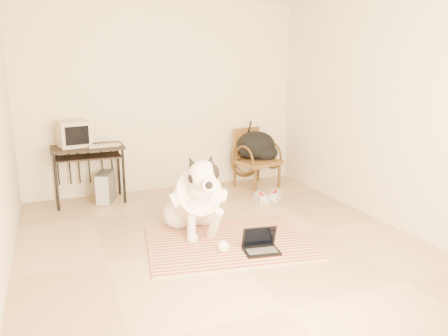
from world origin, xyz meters
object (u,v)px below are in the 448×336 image
laptop (261,245)px  crt_monitor (74,134)px  backpack (258,147)px  rattan_chair (255,158)px  pc_tower (106,187)px  dog (196,200)px  computer_desk (88,154)px

laptop → crt_monitor: size_ratio=0.87×
backpack → rattan_chair: bearing=144.7°
laptop → rattan_chair: bearing=65.7°
laptop → pc_tower: pc_tower is taller
backpack → pc_tower: bearing=177.9°
crt_monitor → backpack: size_ratio=0.73×
dog → rattan_chair: (1.42, 1.47, 0.05)m
crt_monitor → backpack: crt_monitor is taller
laptop → computer_desk: size_ratio=0.41×
laptop → crt_monitor: (-1.55, 2.34, 0.85)m
dog → backpack: size_ratio=2.26×
dog → laptop: (0.43, -0.72, -0.30)m
dog → computer_desk: bearing=121.8°
computer_desk → pc_tower: 0.50m
rattan_chair → backpack: rattan_chair is taller
computer_desk → rattan_chair: bearing=-2.2°
crt_monitor → pc_tower: size_ratio=0.93×
laptop → backpack: 2.45m
computer_desk → dog: bearing=-58.2°
crt_monitor → backpack: 2.60m
rattan_chair → crt_monitor: bearing=176.5°
crt_monitor → dog: bearing=-55.3°
crt_monitor → pc_tower: (0.35, -0.10, -0.73)m
laptop → dog: bearing=120.8°
backpack → crt_monitor: bearing=176.0°
laptop → backpack: (1.02, 2.16, 0.52)m
pc_tower → backpack: 2.26m
dog → pc_tower: bearing=116.9°
pc_tower → dog: bearing=-63.1°
computer_desk → backpack: (2.42, -0.12, -0.06)m
pc_tower → backpack: size_ratio=0.78×
laptop → pc_tower: size_ratio=0.81×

